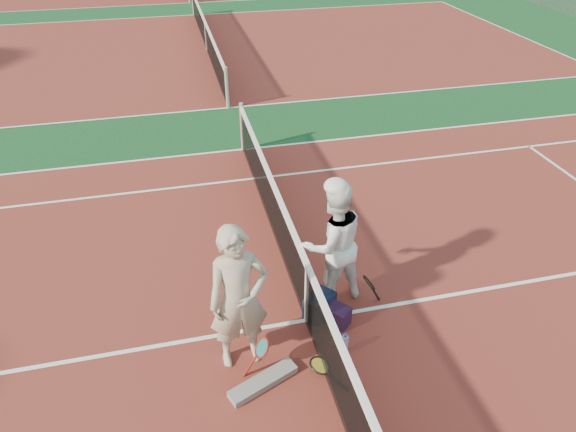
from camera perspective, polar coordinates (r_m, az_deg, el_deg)
The scene contains 14 objects.
ground at distance 7.35m, azimuth 2.02°, elevation -11.52°, with size 130.00×130.00×0.00m, color #103D1C.
court_main at distance 7.35m, azimuth 2.02°, elevation -11.50°, with size 23.77×10.97×0.01m, color maroon.
court_far_a at distance 19.24m, azimuth -8.99°, elevation 17.76°, with size 23.77×10.97×0.01m, color maroon.
net_main at distance 7.00m, azimuth 2.10°, elevation -8.59°, with size 0.10×10.98×1.02m, color black, non-canonical shape.
net_far_a at distance 19.11m, azimuth -9.13°, elevation 19.22°, with size 0.10×10.98×1.02m, color black, non-canonical shape.
player_a at distance 6.20m, azimuth -5.51°, elevation -9.18°, with size 0.74×0.48×2.02m, color #B4A58B.
player_b at distance 7.15m, azimuth 4.98°, elevation -3.03°, with size 0.93×0.72×1.91m, color white.
racket_red at distance 6.58m, azimuth -2.89°, elevation -15.25°, with size 0.35×0.27×0.52m, color maroon, non-canonical shape.
racket_black_held at distance 7.47m, azimuth 8.90°, elevation -8.21°, with size 0.31×0.27×0.54m, color black, non-canonical shape.
racket_spare at distance 6.73m, azimuth 3.55°, elevation -16.40°, with size 0.60×0.27×0.13m, color black, non-canonical shape.
sports_bag_navy at distance 7.33m, azimuth 3.53°, elevation -9.88°, with size 0.43×0.30×0.34m, color black.
sports_bag_purple at distance 7.24m, azimuth 5.37°, elevation -10.90°, with size 0.36×0.25×0.29m, color #25102B.
net_cover_canvas at distance 6.60m, azimuth -2.77°, elevation -17.92°, with size 0.91×0.21×0.10m, color slate.
water_bottle at distance 6.88m, azimuth 6.33°, elevation -14.02°, with size 0.09×0.09×0.30m, color #C3E0F8.
Camera 1 is at (-1.44, -4.96, 5.24)m, focal length 32.00 mm.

